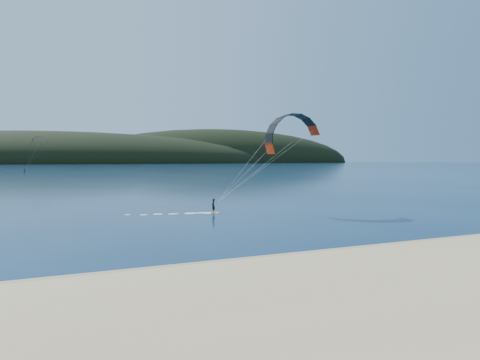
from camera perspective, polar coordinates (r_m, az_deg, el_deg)
The scene contains 5 objects.
ground at distance 20.59m, azimuth 2.16°, elevation -15.61°, with size 1800.00×1800.00×0.00m, color #071C37.
wet_sand at distance 24.58m, azimuth -2.17°, elevation -12.39°, with size 220.00×2.50×0.10m.
headland at distance 763.22m, azimuth -20.94°, elevation 2.31°, with size 1200.00×310.00×140.00m.
kitesurfer_near at distance 48.54m, azimuth 7.06°, elevation 5.21°, with size 23.79×6.17×12.83m.
kitesurfer_far at distance 218.63m, azimuth -27.34°, elevation 4.68°, with size 11.77×6.46×16.75m.
Camera 1 is at (-7.86, -17.86, 6.57)m, focal length 29.12 mm.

